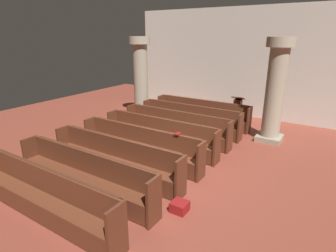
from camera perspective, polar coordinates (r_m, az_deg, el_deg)
name	(u,v)px	position (r m, az deg, el deg)	size (l,w,h in m)	color
ground_plane	(164,167)	(7.44, -0.86, -8.55)	(19.20, 19.20, 0.00)	brown
back_wall	(242,63)	(12.23, 15.24, 12.57)	(10.00, 0.16, 4.50)	silver
pew_row_0	(202,112)	(10.82, 7.06, 2.94)	(3.85, 0.47, 0.96)	brown
pew_row_1	(190,118)	(9.96, 4.60, 1.67)	(3.85, 0.46, 0.96)	brown
pew_row_2	(176,125)	(9.14, 1.70, 0.15)	(3.85, 0.46, 0.96)	brown
pew_row_3	(160,134)	(8.35, -1.77, -1.66)	(3.85, 0.47, 0.96)	brown
pew_row_4	(140,144)	(7.61, -5.94, -3.82)	(3.85, 0.46, 0.96)	brown
pew_row_5	(115,157)	(6.93, -11.01, -6.40)	(3.85, 0.46, 0.96)	brown
pew_row_6	(84,173)	(6.33, -17.17, -9.44)	(3.85, 0.47, 0.96)	brown
pew_row_7	(44,194)	(5.84, -24.63, -12.91)	(3.85, 0.46, 0.96)	brown
pillar_aisle_side	(275,89)	(9.38, 21.57, 7.14)	(0.86, 0.86, 3.34)	#9F967E
pillar_far_side	(141,77)	(11.59, -5.74, 10.28)	(0.86, 0.86, 3.34)	#9F967E
lectern	(237,112)	(11.34, 14.30, 2.96)	(0.48, 0.45, 1.08)	#492215
hymn_book	(178,134)	(6.98, 2.08, -1.65)	(0.14, 0.19, 0.03)	maroon
kneeler_box_red	(180,207)	(5.72, 2.44, -16.53)	(0.33, 0.31, 0.21)	maroon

